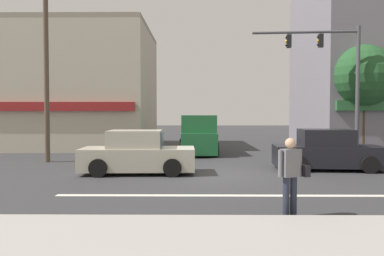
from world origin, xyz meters
name	(u,v)px	position (x,y,z in m)	size (l,w,h in m)	color
ground_plane	(217,174)	(0.00, 0.00, 0.00)	(120.00, 120.00, 0.00)	#333335
lane_marking_stripe	(225,195)	(0.00, -3.50, 0.00)	(9.00, 0.24, 0.01)	silver
building_left_block	(50,88)	(-10.55, 11.63, 3.90)	(13.46, 8.80, 7.80)	#B7AD99
street_tree	(363,76)	(7.61, 5.46, 4.06)	(3.10, 3.10, 5.63)	#4C3823
utility_pole_near_left	(46,70)	(-7.50, 3.48, 4.17)	(1.40, 0.22, 8.04)	brown
utility_pole_far_right	(350,81)	(7.73, 7.36, 3.98)	(1.40, 0.22, 7.66)	brown
traffic_light_mast	(336,71)	(5.69, 3.95, 4.18)	(4.88, 0.48, 6.20)	#47474C
sedan_crossing_leftbound	(138,154)	(-2.90, 0.23, 0.71)	(4.16, 1.99, 1.58)	#B7B29E
sedan_crossing_rightbound	(327,152)	(4.37, 1.21, 0.71)	(4.21, 2.10, 1.58)	black
van_waiting_far	(198,135)	(-0.64, 7.12, 1.01)	(2.15, 4.65, 2.11)	#1E6033
pedestrian_foreground_with_bag	(291,172)	(1.22, -5.59, 0.95)	(0.69, 0.39, 1.67)	#232838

